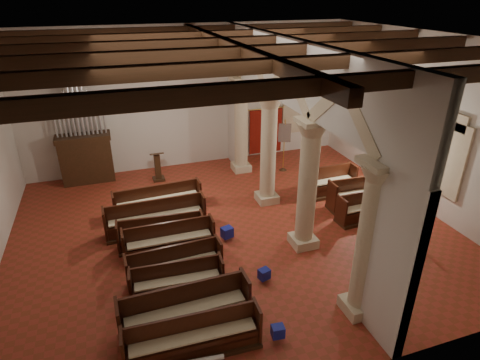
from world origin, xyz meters
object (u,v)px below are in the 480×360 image
(lectern, at_px, (158,168))
(aisle_pew_0, at_px, (387,230))
(processional_banner, at_px, (284,153))
(pipe_organ, at_px, (85,150))
(nave_pew_0, at_px, (194,342))

(lectern, bearing_deg, aisle_pew_0, -47.30)
(processional_banner, bearing_deg, pipe_organ, -169.92)
(lectern, xyz_separation_m, nave_pew_0, (-0.55, -9.10, -0.22))
(lectern, distance_m, processional_banner, 5.39)
(nave_pew_0, bearing_deg, aisle_pew_0, 21.19)
(pipe_organ, xyz_separation_m, processional_banner, (8.05, -1.58, -0.58))
(processional_banner, xyz_separation_m, nave_pew_0, (-5.88, -8.37, -0.47))
(lectern, relative_size, nave_pew_0, 0.44)
(pipe_organ, distance_m, aisle_pew_0, 11.76)
(processional_banner, relative_size, aisle_pew_0, 1.40)
(nave_pew_0, xyz_separation_m, aisle_pew_0, (6.78, 2.40, 0.01))
(processional_banner, bearing_deg, nave_pew_0, -103.90)
(pipe_organ, height_order, processional_banner, pipe_organ)
(pipe_organ, xyz_separation_m, lectern, (2.72, -0.86, -0.83))
(lectern, relative_size, aisle_pew_0, 0.80)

